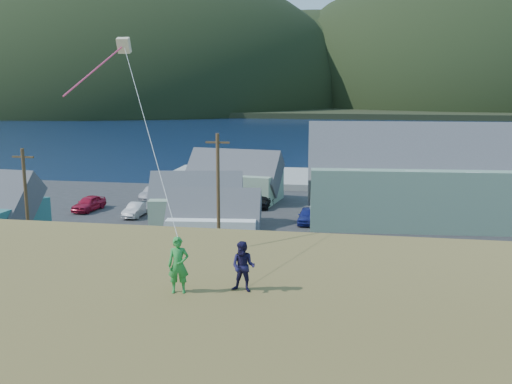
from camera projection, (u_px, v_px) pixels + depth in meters
ground at (260, 288)px, 36.95m from camera, size 900.00×900.00×0.00m
grass_strip at (254, 298)px, 35.01m from camera, size 110.00×8.00×0.10m
waterfront_lot at (289, 224)px, 53.40m from camera, size 72.00×36.00×0.12m
wharf at (263, 178)px, 76.57m from camera, size 26.00×14.00×0.90m
far_shore at (345, 101)px, 356.17m from camera, size 900.00×320.00×2.00m
far_hills at (411, 103)px, 301.14m from camera, size 760.00×265.00×143.00m
lodge at (485, 178)px, 52.39m from camera, size 33.09×11.59×11.43m
shed_palegreen_near at (196, 202)px, 51.98m from camera, size 9.21×6.58×6.12m
shed_white at (214, 222)px, 45.01m from camera, size 7.80×5.58×5.84m
shed_palegreen_far at (234, 177)px, 63.34m from camera, size 11.13×7.37×6.97m
utility_poles at (246, 213)px, 37.71m from camera, size 33.89×0.24×9.72m
parked_cars at (194, 203)px, 58.47m from camera, size 24.61×13.84×1.58m
kite_flyer_green at (178, 265)px, 16.17m from camera, size 0.66×0.50×1.64m
kite_flyer_navy at (243, 267)px, 16.28m from camera, size 0.78×0.64×1.48m
kite_rig at (120, 51)px, 20.75m from camera, size 2.47×3.03×8.74m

